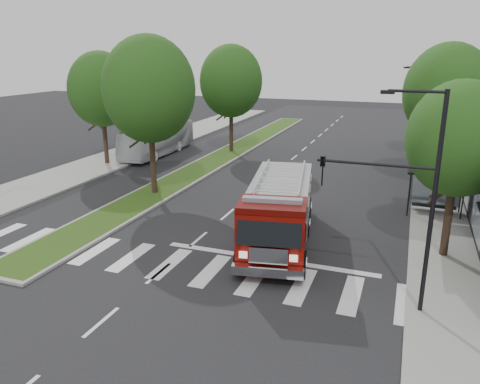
% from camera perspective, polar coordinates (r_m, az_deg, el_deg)
% --- Properties ---
extents(ground, '(140.00, 140.00, 0.00)m').
position_cam_1_polar(ground, '(23.83, -5.10, -5.77)').
color(ground, black).
rests_on(ground, ground).
extents(sidewalk_right, '(5.00, 80.00, 0.15)m').
position_cam_1_polar(sidewalk_right, '(31.30, 24.72, -1.56)').
color(sidewalk_right, gray).
rests_on(sidewalk_right, ground).
extents(sidewalk_left, '(5.00, 80.00, 0.15)m').
position_cam_1_polar(sidewalk_left, '(39.37, -18.14, 2.73)').
color(sidewalk_left, gray).
rests_on(sidewalk_left, ground).
extents(median, '(3.00, 50.00, 0.15)m').
position_cam_1_polar(median, '(41.88, -2.06, 4.39)').
color(median, gray).
rests_on(median, ground).
extents(bus_shelter, '(3.20, 1.60, 2.61)m').
position_cam_1_polar(bus_shelter, '(28.89, 22.86, 1.29)').
color(bus_shelter, black).
rests_on(bus_shelter, ground).
extents(tree_right_near, '(4.40, 4.40, 8.05)m').
position_cam_1_polar(tree_right_near, '(22.19, 25.12, 5.84)').
color(tree_right_near, black).
rests_on(tree_right_near, ground).
extents(tree_right_mid, '(5.60, 5.60, 9.72)m').
position_cam_1_polar(tree_right_mid, '(33.96, 23.94, 10.99)').
color(tree_right_mid, black).
rests_on(tree_right_mid, ground).
extents(tree_right_far, '(5.00, 5.00, 8.73)m').
position_cam_1_polar(tree_right_far, '(43.97, 23.21, 11.26)').
color(tree_right_far, black).
rests_on(tree_right_far, ground).
extents(tree_median_near, '(5.80, 5.80, 10.16)m').
position_cam_1_polar(tree_median_near, '(30.22, -11.04, 12.16)').
color(tree_median_near, black).
rests_on(tree_median_near, ground).
extents(tree_median_far, '(5.60, 5.60, 9.72)m').
position_cam_1_polar(tree_median_far, '(42.82, -1.11, 13.35)').
color(tree_median_far, black).
rests_on(tree_median_far, ground).
extents(tree_left_mid, '(5.20, 5.20, 9.16)m').
position_cam_1_polar(tree_left_mid, '(39.69, -16.58, 11.91)').
color(tree_left_mid, black).
rests_on(tree_left_mid, ground).
extents(streetlight_right_near, '(4.08, 0.22, 8.00)m').
position_cam_1_polar(streetlight_right_near, '(16.91, 19.68, 0.47)').
color(streetlight_right_near, black).
rests_on(streetlight_right_near, ground).
extents(streetlight_right_far, '(2.11, 0.20, 8.00)m').
position_cam_1_polar(streetlight_right_far, '(40.08, 21.53, 9.06)').
color(streetlight_right_far, black).
rests_on(streetlight_right_far, ground).
extents(fire_engine, '(4.57, 10.05, 3.36)m').
position_cam_1_polar(fire_engine, '(22.99, 4.78, -2.32)').
color(fire_engine, '#4D0704').
rests_on(fire_engine, ground).
extents(city_bus, '(2.65, 10.30, 2.85)m').
position_cam_1_polar(city_bus, '(43.38, -9.97, 6.40)').
color(city_bus, silver).
rests_on(city_bus, ground).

